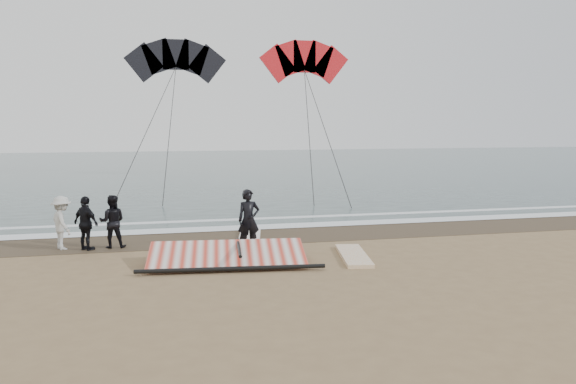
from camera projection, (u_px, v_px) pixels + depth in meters
name	position (u px, v px, depth m)	size (l,w,h in m)	color
ground	(296.00, 271.00, 13.89)	(120.00, 120.00, 0.00)	#8C704C
sea	(201.00, 167.00, 45.81)	(120.00, 54.00, 0.02)	#233838
wet_sand	(263.00, 235.00, 18.24)	(120.00, 2.80, 0.01)	#4C3D2B
foam_near	(256.00, 227.00, 19.59)	(120.00, 0.90, 0.01)	white
foam_far	(249.00, 219.00, 21.24)	(120.00, 0.45, 0.01)	white
man_main	(249.00, 220.00, 16.09)	(0.64, 0.42, 1.76)	black
board_white	(354.00, 255.00, 15.31)	(0.69, 2.46, 0.10)	white
board_cream	(250.00, 238.00, 17.69)	(0.65, 2.46, 0.10)	white
trio_cluster	(84.00, 223.00, 16.21)	(2.28, 1.34, 1.57)	black
sail_rig	(224.00, 257.00, 14.55)	(4.63, 2.14, 0.51)	black
kite_red	(304.00, 64.00, 35.66)	(6.26, 6.58, 14.73)	red
kite_dark	(176.00, 63.00, 37.48)	(7.51, 7.19, 15.97)	black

